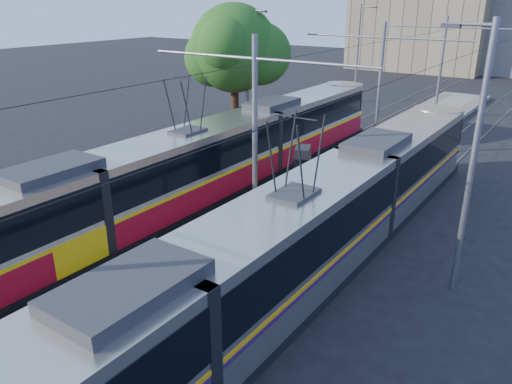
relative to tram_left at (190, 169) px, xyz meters
The scene contains 12 objects.
ground 9.25m from the tram_left, 66.68° to the right, with size 160.00×160.00×0.00m, color black.
platform 9.50m from the tram_left, 67.40° to the left, with size 4.00×50.00×0.30m, color gray.
tactile_strip_left 9.02m from the tram_left, 76.04° to the left, with size 0.70×50.00×0.01m, color gray.
tactile_strip_right 10.11m from the tram_left, 59.72° to the left, with size 0.70×50.00×0.01m, color gray.
rails 9.52m from the tram_left, 67.40° to the left, with size 8.71×70.00×0.03m.
tram_left is the anchor object (origin of this frame).
tram_right 8.05m from the tram_left, 26.62° to the right, with size 2.43×30.17×5.50m.
catenary 7.39m from the tram_left, 58.19° to the left, with size 9.20×70.00×7.00m.
street_lamps 13.38m from the tram_left, 74.11° to the left, with size 15.18×38.22×8.00m.
shelter 4.78m from the tram_left, 36.82° to the left, with size 1.00×1.21×2.30m.
tree 11.27m from the tram_left, 114.18° to the left, with size 5.69×5.26×8.27m.
building_left 52.37m from the tram_left, 97.06° to the left, with size 16.32×12.24×15.11m.
Camera 1 is at (10.08, -6.52, 8.44)m, focal length 35.00 mm.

